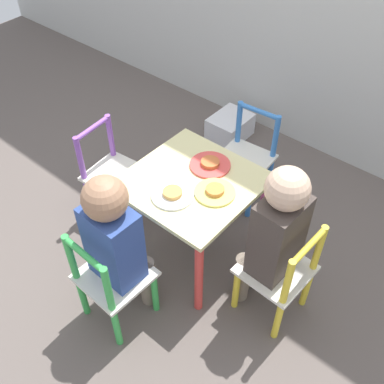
{
  "coord_description": "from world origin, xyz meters",
  "views": [
    {
      "loc": [
        0.89,
        -1.06,
        1.73
      ],
      "look_at": [
        0.0,
        0.0,
        0.39
      ],
      "focal_mm": 42.0,
      "sensor_mm": 36.0,
      "label": 1
    }
  ],
  "objects_px": {
    "chair_blue": "(246,159)",
    "child_right": "(275,232)",
    "chair_green": "(111,281)",
    "plate_right": "(215,192)",
    "kids_table": "(192,193)",
    "plate_front": "(173,194)",
    "storage_bin": "(230,127)",
    "chair_purple": "(112,174)",
    "plate_back": "(210,164)",
    "child_front": "(116,239)",
    "chair_yellow": "(280,274)"
  },
  "relations": [
    {
      "from": "chair_blue",
      "to": "child_right",
      "type": "height_order",
      "value": "child_right"
    },
    {
      "from": "chair_green",
      "to": "plate_right",
      "type": "bearing_deg",
      "value": -104.08
    },
    {
      "from": "kids_table",
      "to": "plate_front",
      "type": "height_order",
      "value": "plate_front"
    },
    {
      "from": "chair_green",
      "to": "plate_front",
      "type": "xyz_separation_m",
      "value": [
        0.01,
        0.36,
        0.22
      ]
    },
    {
      "from": "plate_right",
      "to": "storage_bin",
      "type": "bearing_deg",
      "value": 121.77
    },
    {
      "from": "chair_purple",
      "to": "chair_green",
      "type": "bearing_deg",
      "value": -138.72
    },
    {
      "from": "chair_purple",
      "to": "plate_back",
      "type": "bearing_deg",
      "value": -76.21
    },
    {
      "from": "child_front",
      "to": "chair_yellow",
      "type": "bearing_deg",
      "value": -139.3
    },
    {
      "from": "chair_green",
      "to": "plate_back",
      "type": "relative_size",
      "value": 2.82
    },
    {
      "from": "plate_front",
      "to": "plate_right",
      "type": "bearing_deg",
      "value": 45.0
    },
    {
      "from": "child_right",
      "to": "plate_back",
      "type": "bearing_deg",
      "value": -105.87
    },
    {
      "from": "kids_table",
      "to": "child_front",
      "type": "distance_m",
      "value": 0.43
    },
    {
      "from": "chair_yellow",
      "to": "storage_bin",
      "type": "relative_size",
      "value": 1.96
    },
    {
      "from": "child_right",
      "to": "chair_green",
      "type": "bearing_deg",
      "value": -40.71
    },
    {
      "from": "chair_green",
      "to": "child_front",
      "type": "distance_m",
      "value": 0.21
    },
    {
      "from": "chair_green",
      "to": "plate_right",
      "type": "distance_m",
      "value": 0.55
    },
    {
      "from": "chair_green",
      "to": "plate_back",
      "type": "distance_m",
      "value": 0.64
    },
    {
      "from": "chair_blue",
      "to": "child_front",
      "type": "bearing_deg",
      "value": -92.92
    },
    {
      "from": "chair_green",
      "to": "plate_right",
      "type": "xyz_separation_m",
      "value": [
        0.14,
        0.48,
        0.22
      ]
    },
    {
      "from": "plate_right",
      "to": "plate_back",
      "type": "height_order",
      "value": "same"
    },
    {
      "from": "storage_bin",
      "to": "chair_yellow",
      "type": "bearing_deg",
      "value": -44.56
    },
    {
      "from": "child_front",
      "to": "plate_front",
      "type": "xyz_separation_m",
      "value": [
        0.01,
        0.3,
        0.01
      ]
    },
    {
      "from": "chair_yellow",
      "to": "plate_front",
      "type": "height_order",
      "value": "chair_yellow"
    },
    {
      "from": "plate_right",
      "to": "plate_front",
      "type": "bearing_deg",
      "value": -135.0
    },
    {
      "from": "chair_purple",
      "to": "plate_right",
      "type": "relative_size",
      "value": 3.0
    },
    {
      "from": "plate_right",
      "to": "child_right",
      "type": "bearing_deg",
      "value": -3.73
    },
    {
      "from": "kids_table",
      "to": "plate_front",
      "type": "relative_size",
      "value": 2.99
    },
    {
      "from": "chair_yellow",
      "to": "child_right",
      "type": "distance_m",
      "value": 0.22
    },
    {
      "from": "chair_yellow",
      "to": "storage_bin",
      "type": "xyz_separation_m",
      "value": [
        -0.88,
        0.87,
        -0.17
      ]
    },
    {
      "from": "plate_right",
      "to": "kids_table",
      "type": "bearing_deg",
      "value": 180.0
    },
    {
      "from": "plate_right",
      "to": "storage_bin",
      "type": "distance_m",
      "value": 1.07
    },
    {
      "from": "plate_front",
      "to": "child_front",
      "type": "bearing_deg",
      "value": -92.45
    },
    {
      "from": "plate_front",
      "to": "chair_purple",
      "type": "bearing_deg",
      "value": 171.24
    },
    {
      "from": "chair_yellow",
      "to": "child_front",
      "type": "bearing_deg",
      "value": -48.39
    },
    {
      "from": "child_front",
      "to": "plate_right",
      "type": "bearing_deg",
      "value": -105.96
    },
    {
      "from": "plate_right",
      "to": "chair_green",
      "type": "bearing_deg",
      "value": -105.82
    },
    {
      "from": "chair_yellow",
      "to": "chair_blue",
      "type": "xyz_separation_m",
      "value": [
        -0.52,
        0.5,
        0.0
      ]
    },
    {
      "from": "chair_purple",
      "to": "child_front",
      "type": "bearing_deg",
      "value": -134.41
    },
    {
      "from": "chair_purple",
      "to": "storage_bin",
      "type": "bearing_deg",
      "value": -10.46
    },
    {
      "from": "plate_back",
      "to": "chair_blue",
      "type": "bearing_deg",
      "value": 96.03
    },
    {
      "from": "kids_table",
      "to": "chair_green",
      "type": "xyz_separation_m",
      "value": [
        -0.01,
        -0.48,
        -0.13
      ]
    },
    {
      "from": "kids_table",
      "to": "chair_blue",
      "type": "distance_m",
      "value": 0.5
    },
    {
      "from": "kids_table",
      "to": "chair_blue",
      "type": "relative_size",
      "value": 1.04
    },
    {
      "from": "plate_right",
      "to": "chair_purple",
      "type": "bearing_deg",
      "value": -175.45
    },
    {
      "from": "child_right",
      "to": "plate_back",
      "type": "xyz_separation_m",
      "value": [
        -0.42,
        0.14,
        0.01
      ]
    },
    {
      "from": "chair_yellow",
      "to": "chair_purple",
      "type": "relative_size",
      "value": 1.0
    },
    {
      "from": "child_right",
      "to": "plate_right",
      "type": "bearing_deg",
      "value": -91.08
    },
    {
      "from": "chair_green",
      "to": "chair_yellow",
      "type": "distance_m",
      "value": 0.67
    },
    {
      "from": "child_front",
      "to": "child_right",
      "type": "bearing_deg",
      "value": -135.47
    },
    {
      "from": "child_front",
      "to": "plate_right",
      "type": "height_order",
      "value": "child_front"
    }
  ]
}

